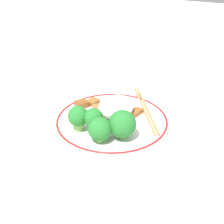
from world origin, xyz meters
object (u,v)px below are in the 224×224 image
at_px(broccoli_back_left, 78,117).
at_px(chopsticks, 145,109).
at_px(broccoli_mid_left, 122,124).
at_px(plate, 112,122).
at_px(broccoli_back_right, 100,129).
at_px(broccoli_back_center, 94,119).

bearing_deg(broccoli_back_left, chopsticks, 142.43).
bearing_deg(broccoli_mid_left, broccoli_back_left, -85.34).
bearing_deg(plate, broccoli_back_left, -37.40).
height_order(broccoli_back_right, broccoli_mid_left, broccoli_mid_left).
height_order(broccoli_back_left, broccoli_back_center, broccoli_back_left).
distance_m(broccoli_back_center, broccoli_back_right, 0.04).
distance_m(broccoli_back_left, broccoli_back_right, 0.06).
height_order(broccoli_back_center, broccoli_back_right, same).
xyz_separation_m(broccoli_back_left, broccoli_back_center, (-0.01, 0.03, -0.00)).
xyz_separation_m(plate, chopsticks, (-0.07, 0.06, 0.01)).
bearing_deg(broccoli_back_center, broccoli_mid_left, 90.74).
distance_m(broccoli_back_left, broccoli_back_center, 0.03).
bearing_deg(plate, broccoli_back_right, 6.41).
bearing_deg(broccoli_mid_left, broccoli_back_center, -89.26).
bearing_deg(broccoli_back_left, plate, 142.60).
xyz_separation_m(broccoli_back_left, broccoli_mid_left, (-0.01, 0.10, 0.00)).
relative_size(broccoli_back_left, broccoli_back_right, 1.05).
bearing_deg(broccoli_back_center, plate, 163.45).
height_order(broccoli_mid_left, chopsticks, broccoli_mid_left).
xyz_separation_m(broccoli_back_right, broccoli_mid_left, (-0.03, 0.04, 0.00)).
bearing_deg(broccoli_mid_left, chopsticks, 175.85).
height_order(broccoli_back_left, chopsticks, broccoli_back_left).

